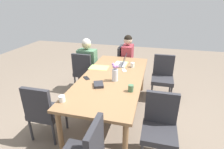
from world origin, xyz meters
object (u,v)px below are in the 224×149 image
Objects in this scene: coffee_mug_centre_left at (62,99)px; flower_vase at (115,73)px; chair_head_left_left_mid at (125,62)px; phone_black at (86,78)px; laptop_head_left_left_mid at (121,63)px; coffee_mug_near_right at (131,88)px; dining_table at (112,81)px; coffee_mug_near_left at (132,65)px; person_head_left_left_mid at (127,62)px; book_red_cover at (99,85)px; chair_near_left_near at (84,70)px; phone_silver at (124,70)px; chair_far_right_far at (160,124)px; chair_far_left_far at (163,75)px; chair_near_right_mid at (44,110)px; person_near_left_near at (88,68)px.

flower_vase is at bearing 146.59° from coffee_mug_centre_left.
chair_head_left_left_mid is 1.68m from phone_black.
laptop_head_left_left_mid is 1.60m from coffee_mug_centre_left.
dining_table is at bearing -137.05° from coffee_mug_near_right.
laptop_head_left_left_mid is at bearing 162.69° from coffee_mug_centre_left.
coffee_mug_near_right reaches higher than coffee_mug_near_left.
person_head_left_left_mid is 5.97× the size of book_red_cover.
chair_near_left_near reaches higher than phone_black.
chair_head_left_left_mid is 2.43m from coffee_mug_centre_left.
book_red_cover is at bearing -39.82° from flower_vase.
person_head_left_left_mid is 0.93m from coffee_mug_near_left.
coffee_mug_centre_left is 1.39m from phone_silver.
flower_vase is at bearing 4.69° from chair_head_left_left_mid.
flower_vase reaches higher than coffee_mug_near_left.
chair_head_left_left_mid reaches higher than phone_black.
chair_far_right_far is 1.45m from coffee_mug_near_left.
chair_far_left_far reaches higher than phone_silver.
coffee_mug_near_right is at bearing -126.74° from chair_far_right_far.
book_red_cover reaches higher than dining_table.
chair_far_left_far is at bearing 160.02° from coffee_mug_near_right.
chair_far_right_far reaches higher than coffee_mug_near_right.
chair_head_left_left_mid is at bearing -121.63° from chair_far_left_far.
chair_near_left_near is 1.00× the size of chair_near_right_mid.
flower_vase is (-0.71, 0.89, 0.39)m from chair_near_right_mid.
dining_table is 2.54× the size of chair_near_right_mid.
phone_black is at bearing -108.56° from coffee_mug_near_right.
chair_far_right_far is at bearing -1.41° from chair_far_left_far.
phone_black is at bearing 149.20° from chair_near_right_mid.
laptop_head_left_left_mid is at bearing 149.66° from chair_near_right_mid.
coffee_mug_near_left is at bearing 74.96° from laptop_head_left_left_mid.
dining_table is 1.15m from person_near_left_near.
flower_vase is 1.54× the size of book_red_cover.
person_head_left_left_mid is at bearing -159.64° from chair_far_right_far.
person_head_left_left_mid is 1.64m from phone_black.
phone_black is (0.90, 0.43, 0.25)m from chair_near_left_near.
phone_black is at bearing 177.43° from coffee_mug_centre_left.
dining_table is at bearing 154.14° from coffee_mug_centre_left.
book_red_cover is 1.33× the size of phone_silver.
person_near_left_near is 1.72m from coffee_mug_near_right.
chair_head_left_left_mid is (-0.72, 0.79, 0.00)m from chair_near_left_near.
chair_near_right_mid is at bearing -44.40° from dining_table.
chair_far_right_far reaches higher than coffee_mug_near_left.
person_near_left_near is 13.04× the size of coffee_mug_near_left.
coffee_mug_near_right is (1.03, 0.35, 0.01)m from laptop_head_left_left_mid.
chair_near_left_near is at bearing -98.73° from laptop_head_left_left_mid.
chair_far_right_far is at bearing 23.25° from coffee_mug_near_left.
laptop_head_left_left_mid is 1.09m from coffee_mug_near_right.
person_near_left_near is at bearing -137.92° from flower_vase.
flower_vase reaches higher than coffee_mug_centre_left.
flower_vase is (0.87, 0.92, 0.39)m from chair_near_left_near.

